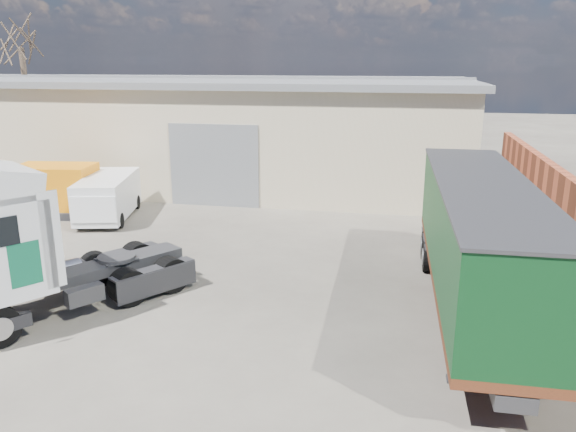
% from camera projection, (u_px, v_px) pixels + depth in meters
% --- Properties ---
extents(ground, '(120.00, 120.00, 0.00)m').
position_uv_depth(ground, '(168.00, 301.00, 15.05)').
color(ground, '#2A2722').
rests_on(ground, ground).
extents(warehouse, '(30.60, 12.60, 5.42)m').
position_uv_depth(warehouse, '(179.00, 128.00, 30.58)').
color(warehouse, '#BBAB90').
rests_on(warehouse, ground).
extents(brick_boundary_wall, '(0.35, 26.00, 2.50)m').
position_uv_depth(brick_boundary_wall, '(572.00, 219.00, 18.19)').
color(brick_boundary_wall, brown).
rests_on(brick_boundary_wall, ground).
extents(bare_tree, '(4.00, 4.00, 9.60)m').
position_uv_depth(bare_tree, '(19.00, 32.00, 35.24)').
color(bare_tree, '#382B21').
rests_on(bare_tree, ground).
extents(tractor_unit, '(5.33, 6.24, 4.11)m').
position_uv_depth(tractor_unit, '(26.00, 252.00, 13.59)').
color(tractor_unit, black).
rests_on(tractor_unit, ground).
extents(box_trailer, '(2.37, 10.37, 3.44)m').
position_uv_depth(box_trailer, '(479.00, 234.00, 13.77)').
color(box_trailer, '#2D2D30').
rests_on(box_trailer, ground).
extents(panel_van, '(2.67, 4.51, 1.73)m').
position_uv_depth(panel_van, '(107.00, 198.00, 22.51)').
color(panel_van, black).
rests_on(panel_van, ground).
extents(orange_skip, '(3.56, 2.49, 2.07)m').
position_uv_depth(orange_skip, '(57.00, 193.00, 23.28)').
color(orange_skip, '#2D2D30').
rests_on(orange_skip, ground).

